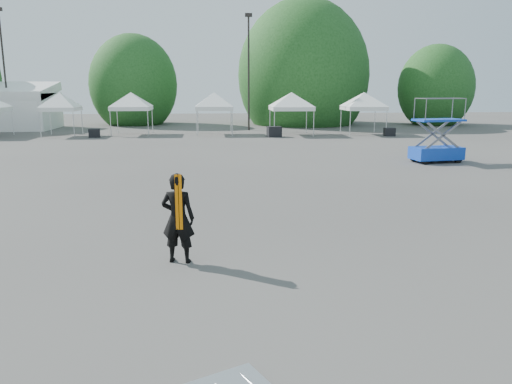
{
  "coord_description": "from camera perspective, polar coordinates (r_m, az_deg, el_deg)",
  "views": [
    {
      "loc": [
        -0.1,
        -11.91,
        3.8
      ],
      "look_at": [
        0.89,
        -0.18,
        1.3
      ],
      "focal_mm": 35.0,
      "sensor_mm": 36.0,
      "label": 1
    }
  ],
  "objects": [
    {
      "name": "tent_d",
      "position": [
        41.32,
        -14.11,
        10.62
      ],
      "size": [
        4.31,
        4.31,
        3.88
      ],
      "color": "silver",
      "rests_on": "ground"
    },
    {
      "name": "tent_f",
      "position": [
        39.99,
        4.07,
        10.91
      ],
      "size": [
        4.58,
        4.58,
        3.88
      ],
      "color": "silver",
      "rests_on": "ground"
    },
    {
      "name": "scissor_lift",
      "position": [
        26.93,
        20.08,
        6.65
      ],
      "size": [
        2.66,
        1.62,
        3.23
      ],
      "rotation": [
        0.0,
        0.0,
        0.16
      ],
      "color": "#0D10AA",
      "rests_on": "ground"
    },
    {
      "name": "tree_mid_w",
      "position": [
        52.51,
        -13.81,
        11.81
      ],
      "size": [
        4.16,
        4.16,
        6.33
      ],
      "color": "#382314",
      "rests_on": "ground"
    },
    {
      "name": "crate_mid",
      "position": [
        38.31,
        2.09,
        6.91
      ],
      "size": [
        1.13,
        0.93,
        0.8
      ],
      "primitive_type": "cube",
      "rotation": [
        0.0,
        0.0,
        0.14
      ],
      "color": "black",
      "rests_on": "ground"
    },
    {
      "name": "crate_east",
      "position": [
        40.35,
        15.01,
        6.64
      ],
      "size": [
        0.84,
        0.67,
        0.63
      ],
      "primitive_type": "cube",
      "rotation": [
        0.0,
        0.0,
        -0.05
      ],
      "color": "black",
      "rests_on": "ground"
    },
    {
      "name": "tent_c",
      "position": [
        41.72,
        -21.53,
        10.17
      ],
      "size": [
        3.76,
        3.76,
        3.88
      ],
      "color": "silver",
      "rests_on": "ground"
    },
    {
      "name": "man",
      "position": [
        10.96,
        -8.9,
        -2.96
      ],
      "size": [
        0.81,
        0.62,
        1.99
      ],
      "rotation": [
        0.0,
        0.0,
        2.94
      ],
      "color": "black",
      "rests_on": "ground"
    },
    {
      "name": "light_pole_west",
      "position": [
        49.32,
        -26.88,
        13.04
      ],
      "size": [
        0.6,
        0.25,
        10.3
      ],
      "color": "black",
      "rests_on": "ground"
    },
    {
      "name": "tent_g",
      "position": [
        41.14,
        12.24,
        10.71
      ],
      "size": [
        4.34,
        4.34,
        3.88
      ],
      "color": "silver",
      "rests_on": "ground"
    },
    {
      "name": "tree_far_e",
      "position": [
        53.67,
        19.85,
        11.13
      ],
      "size": [
        3.84,
        3.84,
        5.84
      ],
      "color": "#382314",
      "rests_on": "ground"
    },
    {
      "name": "light_pole_east",
      "position": [
        44.05,
        -0.84,
        14.24
      ],
      "size": [
        0.6,
        0.25,
        9.8
      ],
      "color": "black",
      "rests_on": "ground"
    },
    {
      "name": "tree_mid_e",
      "position": [
        51.73,
        5.42,
        13.11
      ],
      "size": [
        5.12,
        5.12,
        7.79
      ],
      "color": "#382314",
      "rests_on": "ground"
    },
    {
      "name": "tent_e",
      "position": [
        40.47,
        -4.81,
        10.91
      ],
      "size": [
        4.16,
        4.16,
        3.88
      ],
      "color": "silver",
      "rests_on": "ground"
    },
    {
      "name": "crate_west",
      "position": [
        39.82,
        -17.99,
        6.42
      ],
      "size": [
        0.94,
        0.79,
        0.65
      ],
      "primitive_type": "cube",
      "rotation": [
        0.0,
        0.0,
        0.19
      ],
      "color": "black",
      "rests_on": "ground"
    },
    {
      "name": "ground",
      "position": [
        12.5,
        -4.17,
        -5.73
      ],
      "size": [
        120.0,
        120.0,
        0.0
      ],
      "primitive_type": "plane",
      "color": "#474442",
      "rests_on": "ground"
    }
  ]
}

